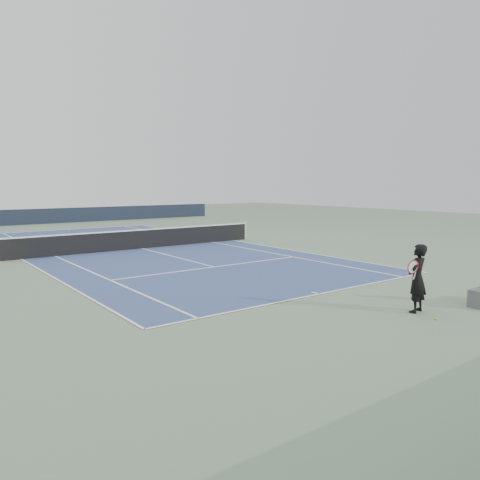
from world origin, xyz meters
TOP-DOWN VIEW (x-y plane):
  - ground at (0.00, 0.00)m, footprint 80.00×80.00m
  - court_surface at (0.00, 0.00)m, footprint 10.97×23.77m
  - tennis_net at (0.00, 0.00)m, footprint 12.90×0.10m
  - windscreen_far at (0.00, 17.88)m, footprint 30.00×0.25m
  - tennis_player at (0.55, -14.63)m, footprint 0.82×0.59m
  - tennis_ball at (0.33, -15.30)m, footprint 0.07×0.07m

SIDE VIEW (x-z plane):
  - ground at x=0.00m, z-range 0.00..0.00m
  - court_surface at x=0.00m, z-range 0.00..0.01m
  - tennis_ball at x=0.33m, z-range 0.00..0.07m
  - tennis_net at x=0.00m, z-range -0.03..1.04m
  - windscreen_far at x=0.00m, z-range 0.00..1.20m
  - tennis_player at x=0.55m, z-range 0.00..1.71m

